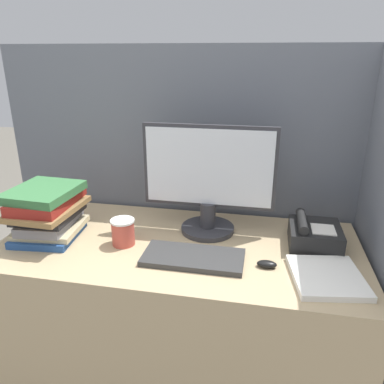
% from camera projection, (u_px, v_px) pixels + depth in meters
% --- Properties ---
extents(cubicle_panel_rear, '(1.79, 0.04, 1.50)m').
position_uv_depth(cubicle_panel_rear, '(196.00, 211.00, 1.80)').
color(cubicle_panel_rear, slate).
rests_on(cubicle_panel_rear, ground_plane).
extents(cubicle_panel_right, '(0.04, 0.71, 1.50)m').
position_uv_depth(cubicle_panel_right, '(377.00, 263.00, 1.36)').
color(cubicle_panel_right, slate).
rests_on(cubicle_panel_right, ground_plane).
extents(desk, '(1.39, 0.65, 0.77)m').
position_uv_depth(desk, '(180.00, 324.00, 1.59)').
color(desk, tan).
rests_on(desk, ground_plane).
extents(monitor, '(0.53, 0.22, 0.44)m').
position_uv_depth(monitor, '(208.00, 182.00, 1.49)').
color(monitor, '#333338').
rests_on(monitor, desk).
extents(keyboard, '(0.36, 0.17, 0.02)m').
position_uv_depth(keyboard, '(193.00, 257.00, 1.34)').
color(keyboard, '#333333').
rests_on(keyboard, desk).
extents(mouse, '(0.07, 0.04, 0.02)m').
position_uv_depth(mouse, '(267.00, 264.00, 1.29)').
color(mouse, black).
rests_on(mouse, desk).
extents(coffee_cup, '(0.09, 0.09, 0.10)m').
position_uv_depth(coffee_cup, '(123.00, 232.00, 1.43)').
color(coffee_cup, '#BF4C3F').
rests_on(coffee_cup, desk).
extents(book_stack, '(0.26, 0.31, 0.21)m').
position_uv_depth(book_stack, '(48.00, 212.00, 1.48)').
color(book_stack, '#264C8C').
rests_on(book_stack, desk).
extents(desk_telephone, '(0.19, 0.20, 0.12)m').
position_uv_depth(desk_telephone, '(314.00, 235.00, 1.42)').
color(desk_telephone, black).
rests_on(desk_telephone, desk).
extents(paper_pile, '(0.26, 0.27, 0.02)m').
position_uv_depth(paper_pile, '(327.00, 277.00, 1.22)').
color(paper_pile, white).
rests_on(paper_pile, desk).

